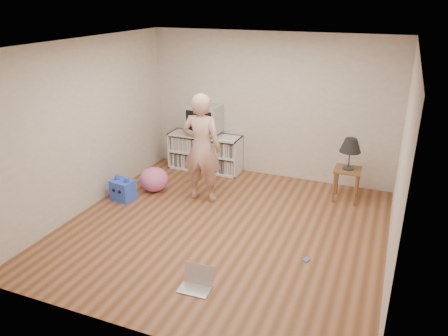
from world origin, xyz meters
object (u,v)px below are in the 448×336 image
at_px(laptop, 197,282).
at_px(side_table, 347,177).
at_px(dvd_deck, 205,133).
at_px(person, 202,148).
at_px(media_unit, 205,152).
at_px(crt_tv, 204,118).
at_px(plush_blue, 123,190).
at_px(plush_pink, 154,179).
at_px(table_lamp, 351,146).

bearing_deg(laptop, side_table, 64.58).
height_order(dvd_deck, person, person).
xyz_separation_m(media_unit, laptop, (1.42, -3.40, -0.28)).
relative_size(dvd_deck, crt_tv, 0.75).
relative_size(crt_tv, plush_blue, 1.46).
distance_m(person, plush_pink, 1.14).
relative_size(media_unit, laptop, 3.71).
relative_size(side_table, person, 0.31).
distance_m(dvd_deck, side_table, 2.75).
bearing_deg(dvd_deck, plush_blue, -112.30).
distance_m(laptop, plush_pink, 2.83).
bearing_deg(plush_pink, side_table, 15.43).
bearing_deg(person, plush_blue, 20.56).
xyz_separation_m(crt_tv, plush_blue, (-0.71, -1.73, -0.85)).
distance_m(side_table, plush_blue, 3.68).
distance_m(crt_tv, laptop, 3.79).
distance_m(table_lamp, person, 2.36).
bearing_deg(plush_pink, table_lamp, 15.43).
bearing_deg(laptop, table_lamp, 64.58).
bearing_deg(media_unit, dvd_deck, -90.00).
distance_m(person, laptop, 2.49).
bearing_deg(table_lamp, dvd_deck, 172.20).
bearing_deg(dvd_deck, media_unit, 90.00).
bearing_deg(side_table, table_lamp, 0.00).
xyz_separation_m(media_unit, table_lamp, (2.70, -0.39, 0.59)).
height_order(media_unit, dvd_deck, dvd_deck).
bearing_deg(plush_pink, plush_blue, -120.67).
height_order(dvd_deck, plush_pink, dvd_deck).
height_order(crt_tv, laptop, crt_tv).
xyz_separation_m(media_unit, dvd_deck, (0.00, -0.02, 0.39)).
relative_size(dvd_deck, laptop, 1.19).
relative_size(side_table, plush_pink, 1.12).
relative_size(media_unit, side_table, 2.55).
relative_size(table_lamp, person, 0.29).
xyz_separation_m(dvd_deck, crt_tv, (0.00, -0.00, 0.29)).
xyz_separation_m(person, plush_pink, (-0.91, -0.01, -0.68)).
height_order(media_unit, side_table, media_unit).
distance_m(media_unit, plush_pink, 1.32).
relative_size(side_table, plush_blue, 1.34).
distance_m(media_unit, crt_tv, 0.67).
xyz_separation_m(dvd_deck, side_table, (2.70, -0.37, -0.32)).
bearing_deg(media_unit, crt_tv, -90.00).
distance_m(media_unit, person, 1.44).
distance_m(crt_tv, plush_blue, 2.05).
distance_m(dvd_deck, plush_blue, 1.95).
xyz_separation_m(table_lamp, plush_blue, (-3.41, -1.36, -0.77)).
xyz_separation_m(plush_blue, plush_pink, (0.30, 0.50, 0.03)).
bearing_deg(crt_tv, plush_pink, -108.61).
bearing_deg(plush_blue, plush_pink, 69.16).
relative_size(dvd_deck, plush_pink, 0.92).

